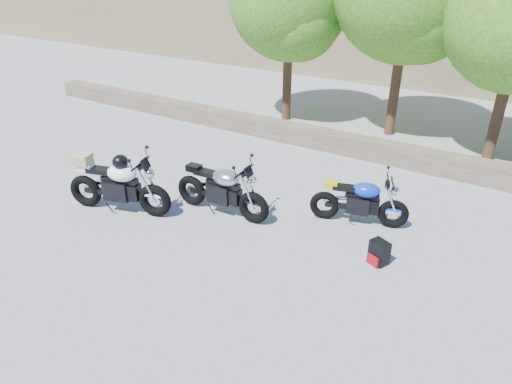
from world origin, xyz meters
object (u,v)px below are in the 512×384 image
silver_bike (222,190)px  blue_bike (360,202)px  backpack (379,253)px  white_bike (117,184)px

silver_bike → blue_bike: 2.76m
backpack → blue_bike: bearing=150.3°
silver_bike → white_bike: (-1.87, -1.04, 0.09)m
white_bike → blue_bike: white_bike is taller
blue_bike → backpack: blue_bike is taller
blue_bike → backpack: 1.38m
silver_bike → blue_bike: size_ratio=1.16×
silver_bike → backpack: silver_bike is taller
silver_bike → blue_bike: bearing=21.5°
white_bike → backpack: (5.17, 1.05, -0.42)m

